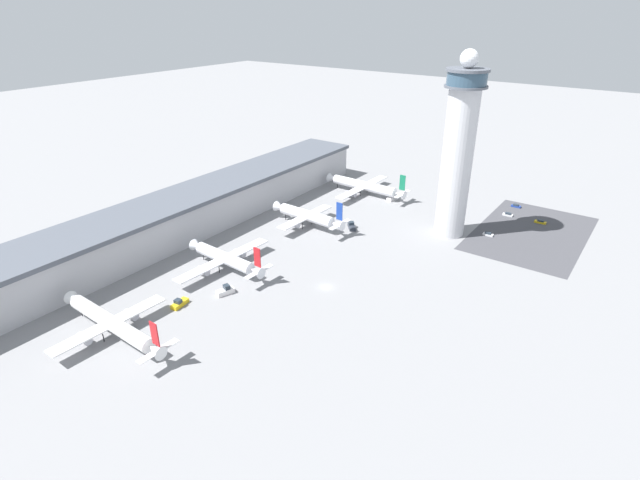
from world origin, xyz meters
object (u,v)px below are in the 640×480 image
object	(u,v)px
airplane_gate_alpha	(111,323)
car_silver_sedan	(540,222)
service_truck_fuel	(352,226)
service_truck_baggage	(226,291)
airplane_gate_charlie	(307,216)
airplane_gate_delta	(364,186)
car_white_wagon	(508,215)
service_truck_water	(394,198)
car_yellow_taxi	(516,206)
control_tower	(458,150)
airplane_gate_bravo	(225,258)
service_truck_catering	(180,303)
car_blue_compact	(488,234)

from	to	relation	value
airplane_gate_alpha	car_silver_sedan	world-z (taller)	airplane_gate_alpha
service_truck_fuel	service_truck_baggage	size ratio (longest dim) A/B	1.06
airplane_gate_charlie	airplane_gate_delta	bearing A→B (deg)	0.80
car_white_wagon	service_truck_fuel	bearing A→B (deg)	136.43
service_truck_baggage	car_white_wagon	bearing A→B (deg)	-24.66
car_silver_sedan	service_truck_water	bearing A→B (deg)	99.72
car_yellow_taxi	car_white_wagon	size ratio (longest dim) A/B	0.98
control_tower	car_yellow_taxi	bearing A→B (deg)	-17.50
airplane_gate_charlie	airplane_gate_delta	size ratio (longest dim) A/B	0.82
airplane_gate_bravo	service_truck_fuel	world-z (taller)	airplane_gate_bravo
control_tower	car_silver_sedan	bearing A→B (deg)	-40.84
airplane_gate_bravo	car_silver_sedan	xyz separation A→B (m)	(106.02, -79.11, -3.81)
airplane_gate_bravo	airplane_gate_alpha	bearing A→B (deg)	-177.11
service_truck_catering	service_truck_fuel	bearing A→B (deg)	-8.54
service_truck_catering	car_blue_compact	xyz separation A→B (m)	(105.62, -60.22, -0.34)
service_truck_baggage	airplane_gate_delta	bearing A→B (deg)	6.05
service_truck_baggage	service_truck_catering	bearing A→B (deg)	153.86
car_yellow_taxi	airplane_gate_bravo	bearing A→B (deg)	151.12
airplane_gate_delta	car_blue_compact	size ratio (longest dim) A/B	10.31
airplane_gate_alpha	airplane_gate_bravo	bearing A→B (deg)	2.89
control_tower	service_truck_fuel	xyz separation A→B (m)	(-18.67, 34.35, -33.34)
service_truck_catering	car_blue_compact	bearing A→B (deg)	-29.69
control_tower	car_yellow_taxi	world-z (taller)	control_tower
airplane_gate_charlie	car_silver_sedan	distance (m)	98.59
service_truck_fuel	car_yellow_taxi	distance (m)	79.81
service_truck_fuel	service_truck_baggage	world-z (taller)	service_truck_baggage
service_truck_water	car_blue_compact	distance (m)	51.76
service_truck_baggage	service_truck_fuel	bearing A→B (deg)	-4.73
service_truck_water	car_yellow_taxi	xyz separation A→B (m)	(23.50, -50.02, -0.38)
airplane_gate_alpha	airplane_gate_bravo	distance (m)	45.81
airplane_gate_alpha	car_yellow_taxi	world-z (taller)	airplane_gate_alpha
service_truck_catering	car_blue_compact	distance (m)	121.58
airplane_gate_alpha	service_truck_baggage	size ratio (longest dim) A/B	7.10
service_truck_catering	airplane_gate_bravo	bearing A→B (deg)	11.37
control_tower	service_truck_catering	world-z (taller)	control_tower
airplane_gate_alpha	car_blue_compact	bearing A→B (deg)	-26.40
airplane_gate_bravo	service_truck_catering	distance (m)	25.43
service_truck_water	airplane_gate_delta	bearing A→B (deg)	97.81
airplane_gate_alpha	car_yellow_taxi	bearing A→B (deg)	-21.01
control_tower	service_truck_fuel	bearing A→B (deg)	118.52
airplane_gate_charlie	service_truck_water	bearing A→B (deg)	-16.33
control_tower	service_truck_water	xyz separation A→B (m)	(21.24, 35.92, -33.36)
airplane_gate_delta	service_truck_fuel	bearing A→B (deg)	-156.31
control_tower	airplane_gate_delta	world-z (taller)	control_tower
service_truck_water	car_blue_compact	xyz separation A→B (m)	(-14.18, -49.78, -0.38)
airplane_gate_delta	service_truck_water	world-z (taller)	airplane_gate_delta
service_truck_catering	car_blue_compact	size ratio (longest dim) A/B	1.52
airplane_gate_alpha	car_white_wagon	world-z (taller)	airplane_gate_alpha
airplane_gate_alpha	service_truck_water	world-z (taller)	airplane_gate_alpha
car_yellow_taxi	car_blue_compact	size ratio (longest dim) A/B	1.01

